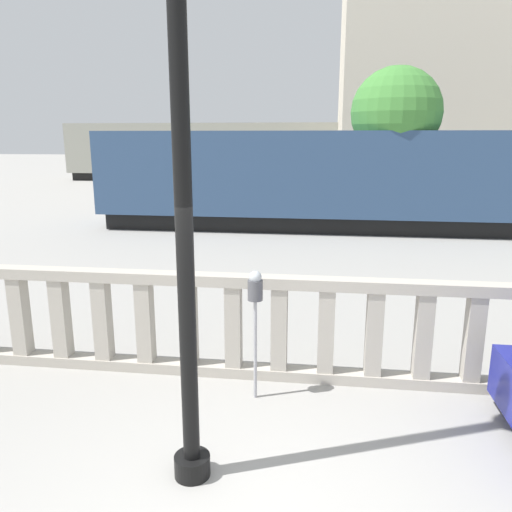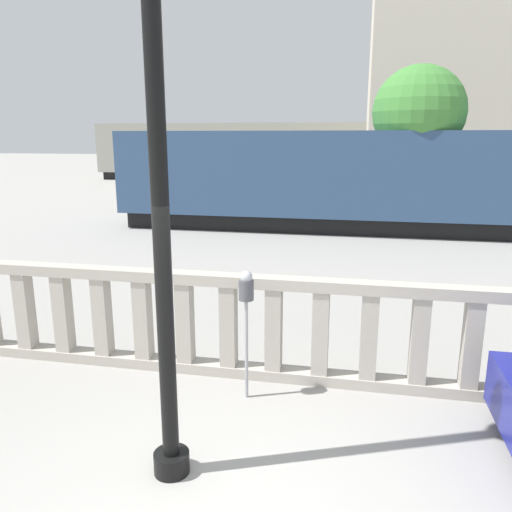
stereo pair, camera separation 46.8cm
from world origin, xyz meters
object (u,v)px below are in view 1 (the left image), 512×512
at_px(train_near, 425,179).
at_px(tree_left, 396,114).
at_px(parking_meter, 255,296).
at_px(train_far, 244,151).
at_px(lamppost, 180,114).

bearing_deg(train_near, tree_left, -165.90).
xyz_separation_m(parking_meter, train_near, (4.03, 11.59, 0.44)).
relative_size(train_far, tree_left, 4.72).
xyz_separation_m(parking_meter, tree_left, (2.95, 11.32, 2.47)).
height_order(train_far, tree_left, tree_left).
height_order(parking_meter, train_near, train_near).
bearing_deg(parking_meter, train_far, 99.06).
height_order(lamppost, train_far, lamppost).
relative_size(lamppost, parking_meter, 3.71).
xyz_separation_m(lamppost, parking_meter, (0.39, 1.48, -1.95)).
height_order(parking_meter, tree_left, tree_left).
bearing_deg(train_far, tree_left, -67.21).
distance_m(lamppost, parking_meter, 2.48).
height_order(lamppost, train_near, lamppost).
xyz_separation_m(parking_meter, train_far, (-4.72, 29.56, 0.78)).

